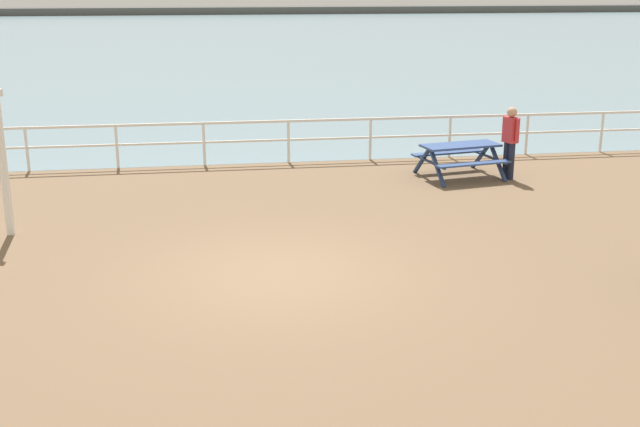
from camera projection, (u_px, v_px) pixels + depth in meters
The scene contains 6 objects.
ground_plane at pixel (279, 279), 12.44m from camera, with size 30.00×24.00×0.20m, color brown.
sea_band at pixel (210, 37), 62.38m from camera, with size 142.00×90.00×0.01m, color gray.
distant_shoreline at pixel (204, 14), 103.11m from camera, with size 142.00×6.00×1.80m, color #4C4C47.
seaward_railing at pixel (246, 134), 19.54m from camera, with size 23.07×0.07×1.08m.
picnic_table_mid_centre at pixel (460, 152), 18.28m from camera, with size 2.04×1.81×0.80m.
visitor at pixel (510, 138), 18.03m from camera, with size 0.32×0.51×1.66m.
Camera 1 is at (-1.13, -11.59, 4.44)m, focal length 44.43 mm.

